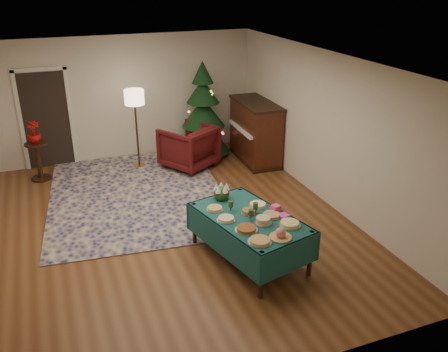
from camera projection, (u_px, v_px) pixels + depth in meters
name	position (u px, v px, depth m)	size (l,w,h in m)	color
room_shell	(161.00, 150.00, 7.40)	(7.00, 7.00, 7.00)	#593319
doorway	(46.00, 117.00, 9.94)	(1.08, 0.04, 2.16)	black
rug	(137.00, 193.00, 9.07)	(3.20, 4.20, 0.02)	#131548
buffet_table	(249.00, 225.00, 6.83)	(1.45, 1.99, 0.70)	black
platter_0	(260.00, 241.00, 6.14)	(0.31, 0.31, 0.04)	silver
platter_1	(281.00, 234.00, 6.22)	(0.31, 0.31, 0.15)	silver
platter_2	(290.00, 224.00, 6.53)	(0.30, 0.30, 0.06)	silver
platter_3	(246.00, 229.00, 6.42)	(0.31, 0.31, 0.05)	silver
platter_4	(263.00, 221.00, 6.58)	(0.24, 0.24, 0.10)	silver
platter_5	(272.00, 215.00, 6.79)	(0.29, 0.29, 0.04)	silver
platter_6	(226.00, 219.00, 6.67)	(0.26, 0.26, 0.05)	silver
platter_7	(249.00, 212.00, 6.85)	(0.23, 0.23, 0.07)	silver
platter_8	(258.00, 205.00, 7.09)	(0.28, 0.28, 0.04)	silver
platter_9	(215.00, 208.00, 6.98)	(0.26, 0.26, 0.04)	silver
goblet_0	(231.00, 206.00, 6.91)	(0.07, 0.07, 0.16)	#2D471E
goblet_1	(255.00, 208.00, 6.85)	(0.07, 0.07, 0.16)	#2D471E
goblet_2	(251.00, 215.00, 6.66)	(0.07, 0.07, 0.16)	#2D471E
napkin_stack	(284.00, 216.00, 6.77)	(0.14, 0.14, 0.04)	#DF3EB0
gift_box	(276.00, 208.00, 6.92)	(0.11, 0.11, 0.09)	#F84593
centerpiece	(222.00, 192.00, 7.25)	(0.25, 0.25, 0.29)	#1E4C1E
armchair	(189.00, 145.00, 10.12)	(0.98, 0.92, 1.01)	#4B1012
floor_lamp	(135.00, 102.00, 9.79)	(0.41, 0.41, 1.69)	#A57F3F
side_table	(39.00, 162.00, 9.56)	(0.44, 0.44, 0.78)	black
potted_plant	(34.00, 137.00, 9.35)	(0.25, 0.45, 0.25)	#9D0D0B
christmas_tree	(203.00, 114.00, 10.59)	(1.47, 1.47, 2.16)	black
piano	(255.00, 132.00, 10.44)	(0.79, 1.58, 1.34)	black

